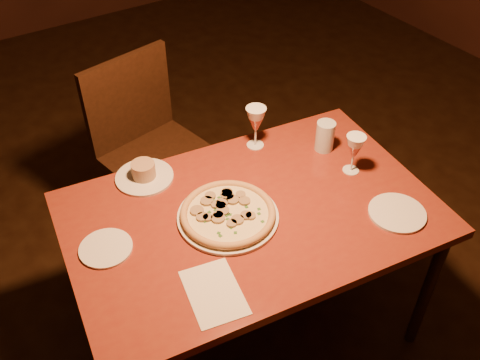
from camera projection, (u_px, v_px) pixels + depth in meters
floor at (238, 349)px, 2.28m from camera, size 7.00×7.00×0.00m
dining_table at (251, 223)px, 1.96m from camera, size 1.41×1.01×0.70m
chair_far at (151, 146)px, 2.50m from camera, size 0.53×0.53×0.93m
pizza_plate at (228, 214)px, 1.88m from camera, size 0.36×0.36×0.04m
ramekin_saucer at (144, 174)px, 2.04m from camera, size 0.22×0.22×0.07m
wine_glass_far at (256, 127)px, 2.15m from camera, size 0.08×0.08×0.18m
wine_glass_right at (354, 154)px, 2.03m from camera, size 0.07×0.07×0.16m
water_tumbler at (325, 136)px, 2.15m from camera, size 0.08×0.08×0.13m
side_plate_left at (106, 248)px, 1.78m from camera, size 0.18×0.18×0.01m
side_plate_near at (397, 213)px, 1.90m from camera, size 0.20×0.20×0.01m
menu_card at (214, 292)px, 1.65m from camera, size 0.20×0.26×0.00m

